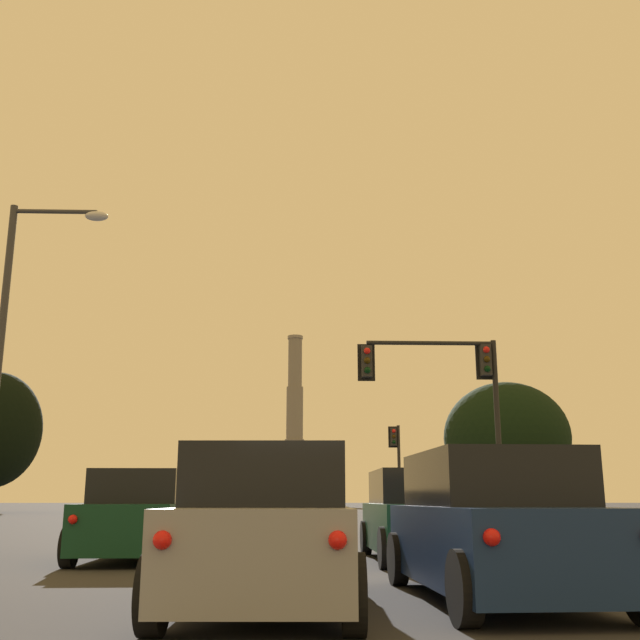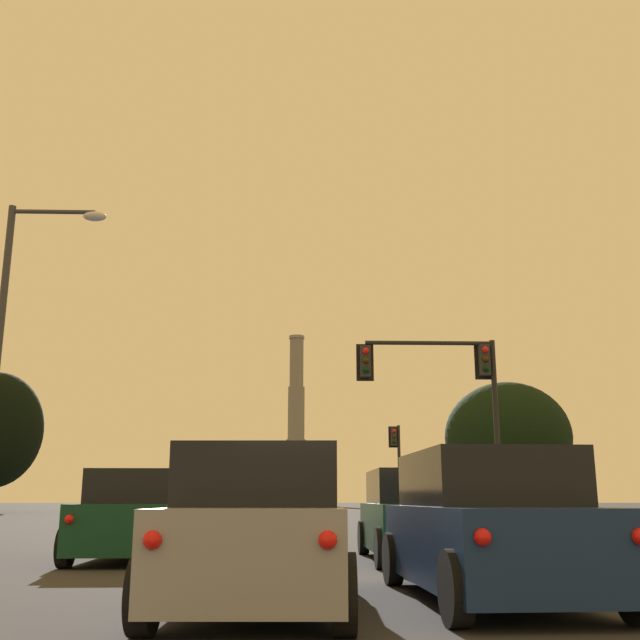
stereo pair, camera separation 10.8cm
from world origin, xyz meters
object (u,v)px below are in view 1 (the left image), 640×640
(suv_right_lane_second, at_px, (495,527))
(traffic_light_overhead_right, at_px, (452,386))
(traffic_light_far_right, at_px, (397,458))
(suv_center_lane_second, at_px, (268,529))
(suv_left_lane_front, at_px, (141,516))
(street_lamp, at_px, (16,334))
(smokestack, at_px, (294,437))
(suv_right_lane_front, at_px, (418,516))
(sedan_center_lane_front, at_px, (274,527))

(suv_right_lane_second, bearing_deg, traffic_light_overhead_right, 77.65)
(suv_right_lane_second, distance_m, traffic_light_far_right, 34.90)
(suv_center_lane_second, distance_m, suv_left_lane_front, 7.88)
(street_lamp, relative_size, smokestack, 0.23)
(suv_right_lane_front, distance_m, traffic_light_far_right, 28.58)
(suv_left_lane_front, relative_size, street_lamp, 0.54)
(traffic_light_overhead_right, relative_size, street_lamp, 0.70)
(suv_center_lane_second, height_order, suv_right_lane_second, same)
(sedan_center_lane_front, bearing_deg, street_lamp, 160.21)
(smokestack, bearing_deg, sedan_center_lane_front, -90.23)
(traffic_light_far_right, xyz_separation_m, smokestack, (-5.85, 130.39, 11.77))
(sedan_center_lane_front, xyz_separation_m, suv_left_lane_front, (-2.85, -0.14, 0.23))
(traffic_light_overhead_right, relative_size, smokestack, 0.16)
(suv_center_lane_second, relative_size, traffic_light_overhead_right, 0.77)
(suv_left_lane_front, distance_m, suv_right_lane_second, 9.00)
(suv_right_lane_front, xyz_separation_m, traffic_light_far_right, (3.43, 28.24, 2.74))
(traffic_light_overhead_right, bearing_deg, smokestack, 91.89)
(smokestack, bearing_deg, traffic_light_overhead_right, -88.11)
(sedan_center_lane_front, xyz_separation_m, suv_center_lane_second, (0.11, -7.45, 0.23))
(traffic_light_far_right, height_order, traffic_light_overhead_right, traffic_light_overhead_right)
(sedan_center_lane_front, bearing_deg, suv_right_lane_front, -8.84)
(sedan_center_lane_front, height_order, suv_center_lane_second, suv_center_lane_second)
(traffic_light_overhead_right, bearing_deg, traffic_light_far_right, 87.51)
(suv_left_lane_front, distance_m, suv_right_lane_front, 5.93)
(sedan_center_lane_front, relative_size, street_lamp, 0.52)
(suv_right_lane_front, height_order, traffic_light_overhead_right, traffic_light_overhead_right)
(traffic_light_far_right, height_order, smokestack, smokestack)
(traffic_light_overhead_right, bearing_deg, suv_left_lane_front, -137.97)
(suv_right_lane_second, bearing_deg, suv_left_lane_front, 128.47)
(traffic_light_far_right, bearing_deg, suv_right_lane_front, -96.93)
(suv_right_lane_front, bearing_deg, street_lamp, 161.29)
(traffic_light_far_right, distance_m, street_lamp, 28.29)
(traffic_light_overhead_right, bearing_deg, suv_right_lane_second, -100.23)
(suv_right_lane_front, bearing_deg, traffic_light_overhead_right, 72.61)
(traffic_light_far_right, bearing_deg, suv_center_lane_second, -100.30)
(suv_right_lane_front, height_order, street_lamp, street_lamp)
(suv_right_lane_second, distance_m, street_lamp, 14.76)
(street_lamp, distance_m, smokestack, 155.69)
(suv_center_lane_second, bearing_deg, sedan_center_lane_front, 92.90)
(suv_center_lane_second, distance_m, traffic_light_overhead_right, 16.40)
(traffic_light_overhead_right, bearing_deg, street_lamp, -159.77)
(traffic_light_far_right, bearing_deg, suv_right_lane_second, -95.75)
(traffic_light_overhead_right, bearing_deg, sedan_center_lane_front, -126.86)
(suv_left_lane_front, distance_m, traffic_light_overhead_right, 12.08)
(suv_left_lane_front, height_order, suv_right_lane_second, same)
(sedan_center_lane_front, height_order, traffic_light_far_right, traffic_light_far_right)
(suv_right_lane_front, height_order, traffic_light_far_right, traffic_light_far_right)
(suv_left_lane_front, distance_m, traffic_light_far_right, 29.44)
(smokestack, bearing_deg, traffic_light_far_right, -87.43)
(suv_right_lane_second, xyz_separation_m, suv_right_lane_front, (0.05, 6.38, 0.00))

